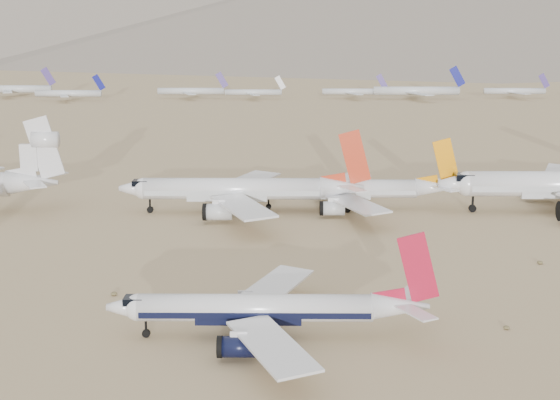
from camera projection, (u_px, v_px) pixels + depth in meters
The scene contains 5 objects.
ground at pixel (322, 333), 101.58m from camera, with size 7000.00×7000.00×0.00m, color #997F59.
main_airliner at pixel (269, 309), 99.31m from camera, with size 40.11×39.17×14.15m.
row2_gold_tail at pixel (349, 190), 170.10m from camera, with size 44.67×43.69×15.90m.
row2_orange_tail at pixel (243, 190), 166.64m from camera, with size 50.93×49.83×18.17m.
distant_storage_row at pixel (314, 91), 437.53m from camera, with size 560.97×65.12×16.28m.
Camera 1 is at (-4.64, -95.48, 38.91)m, focal length 50.00 mm.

